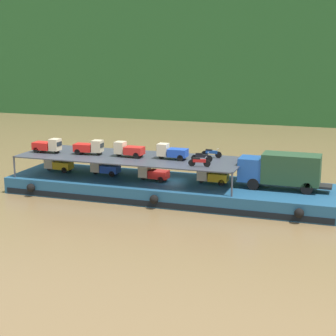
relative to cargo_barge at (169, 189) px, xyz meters
name	(u,v)px	position (x,y,z in m)	size (l,w,h in m)	color
ground_plane	(169,197)	(0.00, 0.03, -0.75)	(400.00, 400.00, 0.00)	brown
hillside_far_bank	(278,24)	(0.00, 67.65, 16.90)	(137.23, 38.95, 31.34)	#235628
cargo_barge	(169,189)	(0.00, 0.00, 0.00)	(29.93, 8.13, 1.50)	navy
covered_lorry	(282,170)	(9.98, 0.38, 2.45)	(7.87, 2.32, 3.10)	#1E4C99
cargo_rack	(130,157)	(-3.80, 0.03, 2.69)	(20.73, 6.72, 2.00)	#383D47
mini_truck_lower_stern	(58,164)	(-11.54, 0.29, 1.44)	(2.75, 1.21, 1.38)	gold
mini_truck_lower_aft	(105,168)	(-6.54, 0.32, 1.44)	(2.75, 1.21, 1.38)	#1E47B7
mini_truck_lower_mid	(153,173)	(-1.43, -0.29, 1.44)	(2.79, 1.28, 1.38)	red
mini_truck_lower_fore	(212,176)	(3.92, 0.38, 1.44)	(2.76, 1.23, 1.38)	gold
mini_truck_upper_stern	(48,146)	(-12.01, -0.70, 3.44)	(2.78, 1.26, 1.38)	red
mini_truck_upper_mid	(89,147)	(-7.85, -0.20, 3.44)	(2.79, 1.30, 1.38)	red
mini_truck_upper_fore	(129,150)	(-3.88, -0.11, 3.44)	(2.75, 1.22, 1.38)	red
mini_truck_upper_bow	(172,152)	(0.20, 0.18, 3.44)	(2.74, 1.21, 1.38)	#1E47B7
motorcycle_upper_port	(199,162)	(3.36, -1.99, 3.18)	(1.90, 0.55, 0.87)	black
motorcycle_upper_centre	(202,157)	(3.02, 0.02, 3.18)	(1.90, 0.55, 0.87)	black
motorcycle_upper_stbd	(211,153)	(3.39, 2.04, 3.18)	(1.90, 0.55, 0.87)	black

